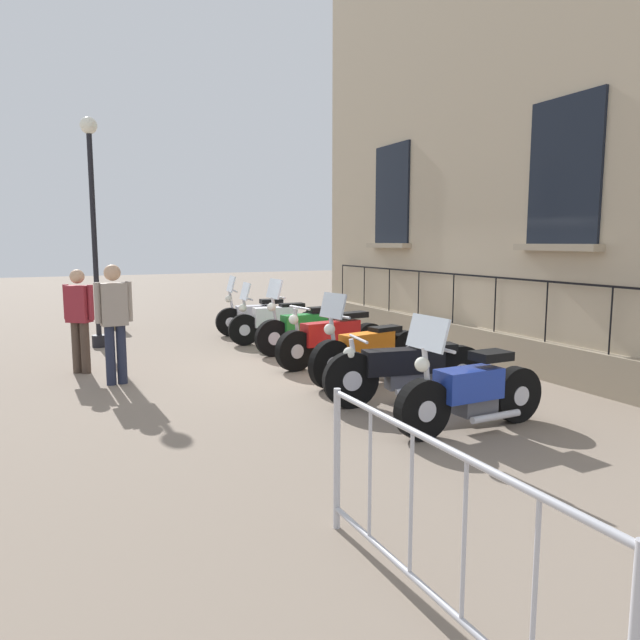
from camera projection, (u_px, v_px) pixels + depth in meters
The scene contains 14 objects.
ground_plane at pixel (327, 367), 9.87m from camera, with size 60.00×60.00×0.00m, color gray.
building_facade at pixel (477, 117), 10.55m from camera, with size 0.82×10.62×8.82m.
motorcycle_silver at pixel (257, 316), 13.21m from camera, with size 1.91×0.69×1.34m.
motorcycle_white at pixel (276, 321), 12.08m from camera, with size 2.07×0.59×1.28m.
motorcycle_green at pixel (305, 329), 11.01m from camera, with size 2.07×0.62×1.42m.
motorcycle_red at pixel (333, 340), 9.91m from camera, with size 2.20×0.66×1.05m.
motorcycle_orange at pixel (369, 352), 8.74m from camera, with size 2.17×0.71×1.37m.
motorcycle_black at pixel (407, 370), 7.59m from camera, with size 2.25×0.70×0.90m.
motorcycle_blue at pixel (470, 393), 6.48m from camera, with size 2.00×0.74×1.32m.
lamppost at pixel (93, 221), 11.39m from camera, with size 0.32×0.32×4.44m.
crowd_barrier at pixel (436, 525), 3.18m from camera, with size 0.06×2.42×1.05m.
bollard at pixel (118, 311), 13.97m from camera, with size 0.24×0.24×0.91m.
pedestrian_standing at pixel (114, 317), 8.53m from camera, with size 0.53×0.26×1.76m.
pedestrian_walking at pixel (79, 315), 9.27m from camera, with size 0.43×0.40×1.66m.
Camera 1 is at (4.21, 8.72, 2.09)m, focal length 32.96 mm.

